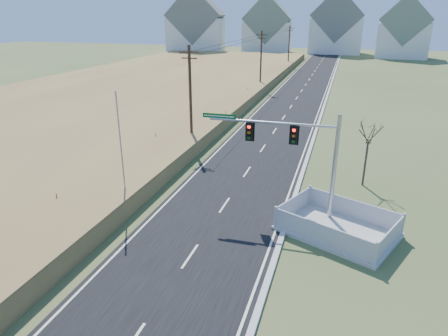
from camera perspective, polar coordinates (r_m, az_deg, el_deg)
ground at (r=22.32m, az=-2.96°, el=-9.85°), size 260.00×260.00×0.00m
road at (r=69.20m, az=11.42°, el=11.31°), size 8.00×180.00×0.06m
curb at (r=68.92m, az=14.91°, el=11.04°), size 0.30×180.00×0.18m
reed_marsh at (r=66.42m, az=-11.02°, el=11.48°), size 38.00×110.00×1.30m
utility_pole_near at (r=36.10m, az=-4.82°, el=10.28°), size 1.80×0.26×9.00m
utility_pole_mid at (r=64.64m, az=5.29°, el=15.12°), size 1.80×0.26×9.00m
utility_pole_far at (r=94.09m, az=9.26°, el=16.86°), size 1.80×0.26×9.00m
condo_nw at (r=126.14m, az=-4.03°, el=19.50°), size 17.69×13.38×19.05m
condo_nnw at (r=128.39m, az=6.21°, el=19.13°), size 14.93×11.17×17.03m
condo_n at (r=130.06m, az=15.75°, el=18.82°), size 15.27×10.20×18.54m
condo_ne at (r=122.74m, az=24.34°, el=17.33°), size 14.12×10.51×16.52m
traffic_signal_mast at (r=23.27m, az=11.17°, el=2.06°), size 8.09×0.55×6.44m
fence_enclosure at (r=23.39m, az=15.83°, el=-8.38°), size 7.16×6.19×1.37m
open_sign at (r=22.46m, az=14.10°, el=-9.25°), size 0.53×0.26×0.69m
flagpole at (r=25.13m, az=-14.29°, el=0.62°), size 0.33×0.33×7.39m
bare_tree at (r=29.07m, az=20.08°, el=4.86°), size 1.85×1.85×4.90m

